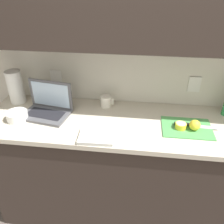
# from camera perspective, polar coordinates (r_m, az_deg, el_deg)

# --- Properties ---
(ground_plane) EXTENTS (12.00, 12.00, 0.00)m
(ground_plane) POSITION_cam_1_polar(r_m,az_deg,el_deg) (2.33, 9.73, -22.26)
(ground_plane) COLOR #564C47
(ground_plane) RESTS_ON ground
(wall_back) EXTENTS (5.20, 0.38, 2.60)m
(wall_back) POSITION_cam_1_polar(r_m,az_deg,el_deg) (1.66, 14.60, 19.95)
(wall_back) COLOR silver
(wall_back) RESTS_ON ground_plane
(counter_unit) EXTENTS (2.58, 0.60, 0.93)m
(counter_unit) POSITION_cam_1_polar(r_m,az_deg,el_deg) (1.97, 11.64, -13.93)
(counter_unit) COLOR #332823
(counter_unit) RESTS_ON ground_plane
(laptop) EXTENTS (0.37, 0.27, 0.24)m
(laptop) POSITION_cam_1_polar(r_m,az_deg,el_deg) (1.80, -15.20, 1.29)
(laptop) COLOR #515156
(laptop) RESTS_ON counter_unit
(cutting_board) EXTENTS (0.33, 0.25, 0.01)m
(cutting_board) POSITION_cam_1_polar(r_m,az_deg,el_deg) (1.68, 17.54, -3.63)
(cutting_board) COLOR #4C9E51
(cutting_board) RESTS_ON counter_unit
(knife) EXTENTS (0.29, 0.04, 0.02)m
(knife) POSITION_cam_1_polar(r_m,az_deg,el_deg) (1.69, 17.88, -2.93)
(knife) COLOR silver
(knife) RESTS_ON cutting_board
(lemon_half_cut) EXTENTS (0.07, 0.07, 0.04)m
(lemon_half_cut) POSITION_cam_1_polar(r_m,az_deg,el_deg) (1.64, 16.21, -3.18)
(lemon_half_cut) COLOR yellow
(lemon_half_cut) RESTS_ON cutting_board
(lemon_whole_beside) EXTENTS (0.07, 0.07, 0.07)m
(lemon_whole_beside) POSITION_cam_1_polar(r_m,az_deg,el_deg) (1.65, 19.31, -3.00)
(lemon_whole_beside) COLOR yellow
(lemon_whole_beside) RESTS_ON cutting_board
(measuring_cup) EXTENTS (0.10, 0.08, 0.09)m
(measuring_cup) POSITION_cam_1_polar(r_m,az_deg,el_deg) (1.83, -1.50, 2.59)
(measuring_cup) COLOR silver
(measuring_cup) RESTS_ON counter_unit
(bowl_white) EXTENTS (0.15, 0.15, 0.06)m
(bowl_white) POSITION_cam_1_polar(r_m,az_deg,el_deg) (1.80, -21.83, -0.87)
(bowl_white) COLOR white
(bowl_white) RESTS_ON counter_unit
(paper_towel_roll) EXTENTS (0.12, 0.12, 0.26)m
(paper_towel_roll) POSITION_cam_1_polar(r_m,az_deg,el_deg) (2.01, -22.19, 5.62)
(paper_towel_roll) COLOR white
(paper_towel_roll) RESTS_ON counter_unit
(dish_towel) EXTENTS (0.23, 0.17, 0.02)m
(dish_towel) POSITION_cam_1_polar(r_m,az_deg,el_deg) (1.51, -3.79, -5.99)
(dish_towel) COLOR silver
(dish_towel) RESTS_ON counter_unit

